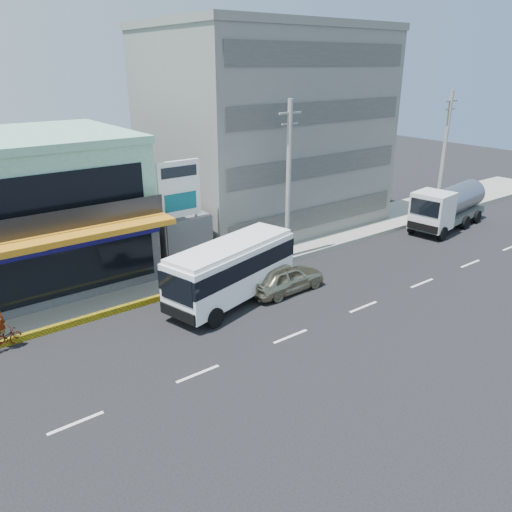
% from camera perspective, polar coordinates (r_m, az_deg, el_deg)
% --- Properties ---
extents(ground, '(120.00, 120.00, 0.00)m').
position_cam_1_polar(ground, '(23.61, 3.97, -9.15)').
color(ground, black).
rests_on(ground, ground).
extents(sidewalk, '(70.00, 5.00, 0.30)m').
position_cam_1_polar(sidewalk, '(33.08, -0.15, 0.40)').
color(sidewalk, gray).
rests_on(sidewalk, ground).
extents(shop_building, '(12.40, 11.70, 8.00)m').
position_cam_1_polar(shop_building, '(30.77, -25.38, 4.24)').
color(shop_building, '#424347').
rests_on(shop_building, ground).
extents(concrete_building, '(16.00, 12.00, 14.00)m').
position_cam_1_polar(concrete_building, '(38.63, 0.94, 13.93)').
color(concrete_building, gray).
rests_on(concrete_building, ground).
extents(gap_structure, '(3.00, 6.00, 3.50)m').
position_cam_1_polar(gap_structure, '(32.08, -10.04, 2.43)').
color(gap_structure, '#424347').
rests_on(gap_structure, ground).
extents(satellite_dish, '(1.50, 1.50, 0.15)m').
position_cam_1_polar(satellite_dish, '(30.69, -9.39, 5.18)').
color(satellite_dish, slate).
rests_on(satellite_dish, gap_structure).
extents(billboard, '(2.60, 0.18, 6.90)m').
position_cam_1_polar(billboard, '(28.58, -8.73, 6.83)').
color(billboard, gray).
rests_on(billboard, ground).
extents(utility_pole_near, '(1.60, 0.30, 10.00)m').
position_cam_1_polar(utility_pole_near, '(30.65, 3.73, 8.44)').
color(utility_pole_near, '#999993').
rests_on(utility_pole_near, ground).
extents(utility_pole_far, '(1.60, 0.30, 10.00)m').
position_cam_1_polar(utility_pole_far, '(42.64, 20.65, 10.78)').
color(utility_pole_far, '#999993').
rests_on(utility_pole_far, ground).
extents(minibus, '(8.19, 4.40, 3.27)m').
position_cam_1_polar(minibus, '(26.07, -2.82, -1.27)').
color(minibus, white).
rests_on(minibus, ground).
extents(sedan, '(4.74, 2.04, 1.59)m').
position_cam_1_polar(sedan, '(27.66, 3.42, -2.52)').
color(sedan, tan).
rests_on(sedan, ground).
extents(tanker_truck, '(8.47, 3.65, 3.24)m').
position_cam_1_polar(tanker_truck, '(40.73, 21.05, 5.34)').
color(tanker_truck, silver).
rests_on(tanker_truck, ground).
extents(motorcycle_rider, '(1.87, 1.30, 2.27)m').
position_cam_1_polar(motorcycle_rider, '(24.88, -27.01, -7.98)').
color(motorcycle_rider, '#571A0C').
rests_on(motorcycle_rider, ground).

